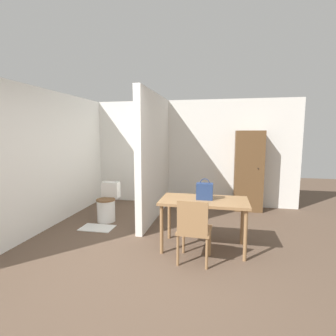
# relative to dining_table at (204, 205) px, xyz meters

# --- Properties ---
(ground_plane) EXTENTS (16.00, 16.00, 0.00)m
(ground_plane) POSITION_rel_dining_table_xyz_m (-0.67, -0.98, -0.67)
(ground_plane) COLOR brown
(wall_back) EXTENTS (5.32, 0.12, 2.50)m
(wall_back) POSITION_rel_dining_table_xyz_m (-0.67, 2.54, 0.58)
(wall_back) COLOR white
(wall_back) RESTS_ON ground_plane
(wall_left) EXTENTS (0.12, 4.46, 2.50)m
(wall_left) POSITION_rel_dining_table_xyz_m (-2.89, 0.75, 0.58)
(wall_left) COLOR white
(wall_left) RESTS_ON ground_plane
(partition_wall) EXTENTS (0.12, 2.24, 2.50)m
(partition_wall) POSITION_rel_dining_table_xyz_m (-1.09, 1.36, 0.58)
(partition_wall) COLOR white
(partition_wall) RESTS_ON ground_plane
(dining_table) EXTENTS (1.28, 0.68, 0.76)m
(dining_table) POSITION_rel_dining_table_xyz_m (0.00, 0.00, 0.00)
(dining_table) COLOR #997047
(dining_table) RESTS_ON ground_plane
(wooden_chair) EXTENTS (0.46, 0.46, 0.88)m
(wooden_chair) POSITION_rel_dining_table_xyz_m (-0.10, -0.48, -0.19)
(wooden_chair) COLOR #997047
(wooden_chair) RESTS_ON ground_plane
(toilet) EXTENTS (0.37, 0.52, 0.74)m
(toilet) POSITION_rel_dining_table_xyz_m (-1.96, 0.92, -0.35)
(toilet) COLOR white
(toilet) RESTS_ON ground_plane
(handbag) EXTENTS (0.24, 0.14, 0.31)m
(handbag) POSITION_rel_dining_table_xyz_m (0.01, 0.01, 0.21)
(handbag) COLOR navy
(handbag) RESTS_ON dining_table
(wooden_cabinet) EXTENTS (0.61, 0.46, 1.78)m
(wooden_cabinet) POSITION_rel_dining_table_xyz_m (0.84, 2.24, 0.22)
(wooden_cabinet) COLOR brown
(wooden_cabinet) RESTS_ON ground_plane
(bath_mat) EXTENTS (0.60, 0.38, 0.01)m
(bath_mat) POSITION_rel_dining_table_xyz_m (-1.96, 0.46, -0.66)
(bath_mat) COLOR silver
(bath_mat) RESTS_ON ground_plane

